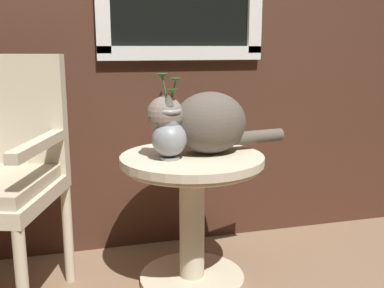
# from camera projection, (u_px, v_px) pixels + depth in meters

# --- Properties ---
(wicker_side_table) EXTENTS (0.62, 0.62, 0.60)m
(wicker_side_table) POSITION_uv_depth(u_px,v_px,m) (192.00, 196.00, 2.01)
(wicker_side_table) COLOR beige
(wicker_side_table) RESTS_ON ground_plane
(cat) EXTENTS (0.66, 0.32, 0.28)m
(cat) POSITION_uv_depth(u_px,v_px,m) (205.00, 122.00, 1.98)
(cat) COLOR brown
(cat) RESTS_ON wicker_side_table
(pewter_vase_with_ivy) EXTENTS (0.15, 0.15, 0.35)m
(pewter_vase_with_ivy) POSITION_uv_depth(u_px,v_px,m) (169.00, 135.00, 1.88)
(pewter_vase_with_ivy) COLOR gray
(pewter_vase_with_ivy) RESTS_ON wicker_side_table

